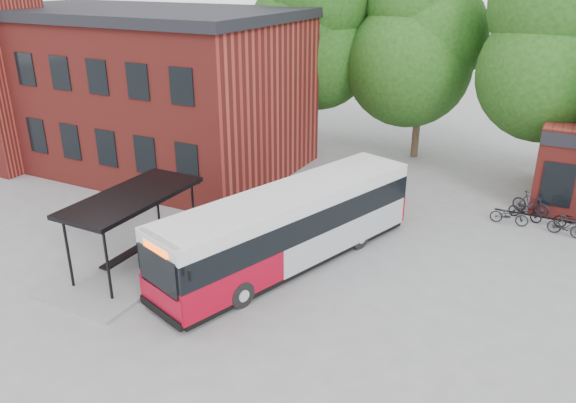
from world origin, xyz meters
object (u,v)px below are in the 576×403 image
at_px(bicycle_2, 525,211).
at_px(bicycle_4, 574,221).
at_px(city_bus, 290,228).
at_px(bicycle_1, 531,204).
at_px(bicycle_0, 509,215).
at_px(bus_shelter, 135,231).
at_px(bicycle_3, 566,226).

xyz_separation_m(bicycle_2, bicycle_4, (1.96, -0.30, 0.02)).
bearing_deg(bicycle_4, bicycle_2, 95.66).
relative_size(city_bus, bicycle_4, 7.02).
bearing_deg(bicycle_2, bicycle_1, 8.53).
height_order(bicycle_0, bicycle_1, bicycle_1).
relative_size(bicycle_0, bicycle_4, 0.98).
relative_size(bicycle_1, bicycle_4, 1.08).
bearing_deg(bicycle_0, bus_shelter, 129.95).
relative_size(city_bus, bicycle_0, 7.13).
height_order(bus_shelter, bicycle_4, bus_shelter).
relative_size(bicycle_0, bicycle_1, 0.92).
distance_m(bus_shelter, bicycle_0, 15.79).
bearing_deg(bicycle_3, bicycle_4, -10.15).
bearing_deg(bus_shelter, bicycle_4, 37.20).
relative_size(bus_shelter, bicycle_1, 3.98).
height_order(bus_shelter, bicycle_2, bus_shelter).
distance_m(bicycle_0, bicycle_1, 1.74).
bearing_deg(city_bus, bicycle_3, 57.26).
bearing_deg(city_bus, bicycle_2, 66.76).
xyz_separation_m(bicycle_3, bicycle_4, (0.26, 0.71, -0.02)).
relative_size(bus_shelter, bicycle_3, 4.68).
bearing_deg(city_bus, bicycle_1, 68.48).
distance_m(bicycle_3, bicycle_4, 0.75).
xyz_separation_m(bicycle_0, bicycle_2, (0.57, 0.87, -0.02)).
height_order(city_bus, bicycle_1, city_bus).
height_order(bus_shelter, bicycle_0, bus_shelter).
distance_m(bicycle_0, bicycle_2, 1.04).
bearing_deg(bus_shelter, bicycle_1, 43.48).
bearing_deg(bicycle_0, bicycle_2, -34.15).
bearing_deg(bicycle_3, bicycle_0, 96.47).
relative_size(city_bus, bicycle_2, 7.41).
relative_size(bus_shelter, bicycle_2, 4.53).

